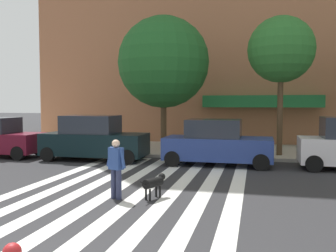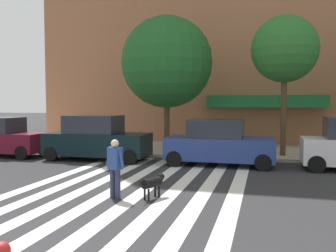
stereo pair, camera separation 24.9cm
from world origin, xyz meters
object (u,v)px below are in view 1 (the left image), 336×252
dog_on_leash (154,183)px  pedestrian_dog_walker (116,165)px  parked_car_behind_first (94,139)px  street_tree_middle (281,50)px  street_tree_nearest (164,62)px  parked_car_third_in_line (217,144)px

dog_on_leash → pedestrian_dog_walker: bearing=-164.3°
parked_car_behind_first → pedestrian_dog_walker: parked_car_behind_first is taller
street_tree_middle → parked_car_behind_first: bearing=-162.4°
parked_car_behind_first → street_tree_nearest: street_tree_nearest is taller
parked_car_third_in_line → street_tree_nearest: 5.90m
parked_car_third_in_line → dog_on_leash: (-1.11, -5.99, -0.48)m
street_tree_middle → dog_on_leash: street_tree_middle is taller
street_tree_nearest → dog_on_leash: size_ratio=7.05×
street_tree_middle → pedestrian_dog_walker: 10.99m
parked_car_behind_first → street_tree_middle: 9.74m
dog_on_leash → street_tree_nearest: bearing=102.5°
pedestrian_dog_walker → street_tree_middle: bearing=61.6°
parked_car_third_in_line → pedestrian_dog_walker: 6.62m
pedestrian_dog_walker → dog_on_leash: (1.01, 0.28, -0.48)m
parked_car_third_in_line → parked_car_behind_first: bearing=-180.0°
street_tree_middle → dog_on_leash: (-3.82, -8.64, -4.70)m
street_tree_nearest → street_tree_middle: bearing=-5.0°
street_tree_nearest → dog_on_leash: street_tree_nearest is taller
parked_car_third_in_line → street_tree_middle: (2.72, 2.66, 4.23)m
dog_on_leash → parked_car_behind_first: bearing=127.3°
street_tree_nearest → street_tree_middle: (5.86, -0.52, 0.37)m
street_tree_nearest → pedestrian_dog_walker: street_tree_nearest is taller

